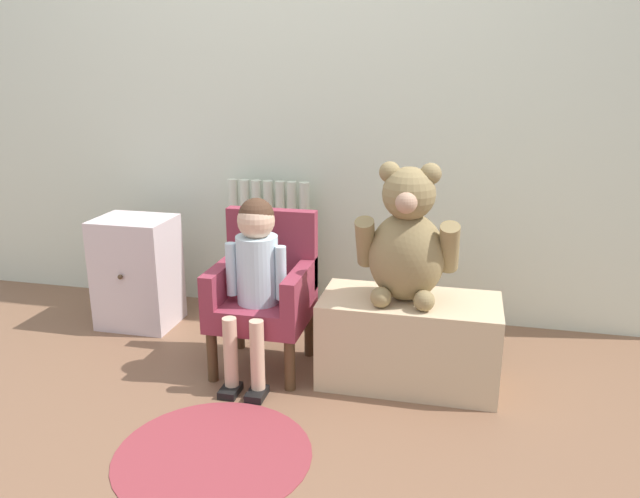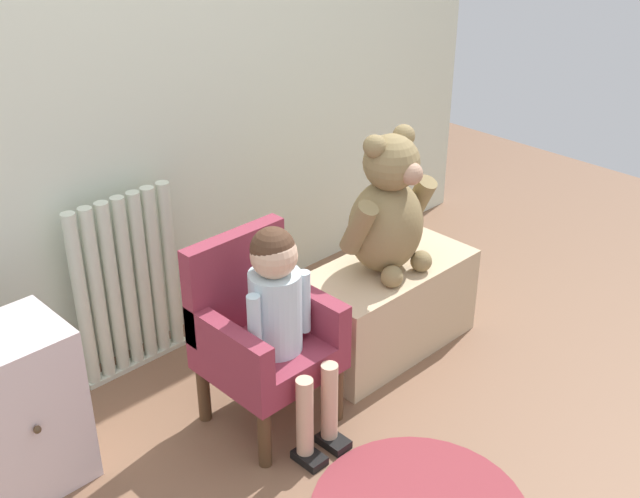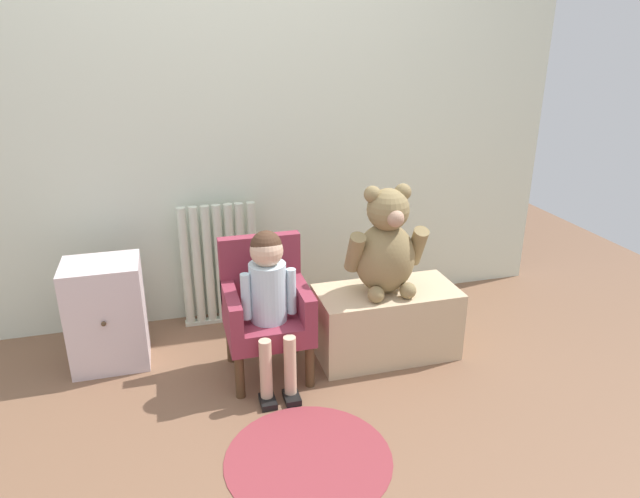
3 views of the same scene
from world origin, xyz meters
name	(u,v)px [view 2 (image 2 of 3)]	position (x,y,z in m)	size (l,w,h in m)	color
back_wall	(110,38)	(0.00, 1.25, 1.20)	(3.80, 0.05, 2.40)	silver
radiator	(128,285)	(-0.12, 1.13, 0.35)	(0.43, 0.05, 0.70)	silver
small_dresser	(14,412)	(-0.71, 0.84, 0.27)	(0.36, 0.31, 0.54)	silver
child_armchair	(260,331)	(0.03, 0.57, 0.34)	(0.39, 0.38, 0.66)	maroon
child_figure	(281,305)	(0.03, 0.46, 0.49)	(0.25, 0.35, 0.75)	silver
low_bench	(386,306)	(0.65, 0.55, 0.18)	(0.71, 0.35, 0.36)	#CDB18B
large_teddy_bear	(388,211)	(0.63, 0.54, 0.60)	(0.40, 0.28, 0.54)	olive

